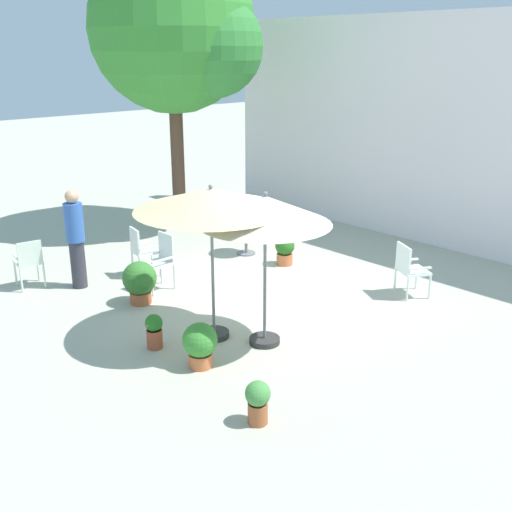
# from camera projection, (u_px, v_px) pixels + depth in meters

# --- Properties ---
(ground_plane) EXTENTS (60.00, 60.00, 0.00)m
(ground_plane) POSITION_uv_depth(u_px,v_px,m) (251.00, 300.00, 10.19)
(ground_plane) COLOR #B0AF9D
(villa_facade) EXTENTS (10.90, 0.30, 4.71)m
(villa_facade) POSITION_uv_depth(u_px,v_px,m) (426.00, 132.00, 12.71)
(villa_facade) COLOR white
(villa_facade) RESTS_ON ground
(shade_tree) EXTENTS (3.76, 3.58, 6.20)m
(shade_tree) POSITION_uv_depth(u_px,v_px,m) (176.00, 28.00, 12.98)
(shade_tree) COLOR brown
(shade_tree) RESTS_ON ground
(patio_umbrella_0) EXTENTS (2.13, 2.13, 2.27)m
(patio_umbrella_0) POSITION_uv_depth(u_px,v_px,m) (211.00, 201.00, 8.24)
(patio_umbrella_0) COLOR #2D2D2D
(patio_umbrella_0) RESTS_ON ground
(patio_umbrella_1) EXTENTS (1.81, 1.81, 2.21)m
(patio_umbrella_1) POSITION_uv_depth(u_px,v_px,m) (265.00, 212.00, 8.08)
(patio_umbrella_1) COLOR #2D2D2D
(patio_umbrella_1) RESTS_ON ground
(cafe_table_0) EXTENTS (0.69, 0.69, 0.74)m
(cafe_table_0) POSITION_uv_depth(u_px,v_px,m) (246.00, 230.00, 12.34)
(cafe_table_0) COLOR silver
(cafe_table_0) RESTS_ON ground
(patio_chair_0) EXTENTS (0.43, 0.51, 0.98)m
(patio_chair_0) POSITION_uv_depth(u_px,v_px,m) (160.00, 258.00, 10.52)
(patio_chair_0) COLOR white
(patio_chair_0) RESTS_ON ground
(patio_chair_1) EXTENTS (0.51, 0.50, 0.88)m
(patio_chair_1) POSITION_uv_depth(u_px,v_px,m) (29.00, 260.00, 10.55)
(patio_chair_1) COLOR silver
(patio_chair_1) RESTS_ON ground
(patio_chair_2) EXTENTS (0.65, 0.63, 0.91)m
(patio_chair_2) POSITION_uv_depth(u_px,v_px,m) (409.00, 267.00, 10.23)
(patio_chair_2) COLOR white
(patio_chair_2) RESTS_ON ground
(patio_chair_3) EXTENTS (0.50, 0.50, 0.92)m
(patio_chair_3) POSITION_uv_depth(u_px,v_px,m) (141.00, 248.00, 11.12)
(patio_chair_3) COLOR silver
(patio_chair_3) RESTS_ON ground
(potted_plant_0) EXTENTS (0.29, 0.29, 0.52)m
(potted_plant_0) POSITION_uv_depth(u_px,v_px,m) (258.00, 400.00, 6.75)
(potted_plant_0) COLOR #A45833
(potted_plant_0) RESTS_ON ground
(potted_plant_1) EXTENTS (0.47, 0.47, 0.62)m
(potted_plant_1) POSITION_uv_depth(u_px,v_px,m) (200.00, 343.00, 7.96)
(potted_plant_1) COLOR #CC6A3C
(potted_plant_1) RESTS_ON ground
(potted_plant_2) EXTENTS (0.37, 0.37, 0.57)m
(potted_plant_2) POSITION_uv_depth(u_px,v_px,m) (285.00, 250.00, 11.79)
(potted_plant_2) COLOR #CB693C
(potted_plant_2) RESTS_ON ground
(potted_plant_3) EXTENTS (0.25, 0.25, 0.51)m
(potted_plant_3) POSITION_uv_depth(u_px,v_px,m) (154.00, 330.00, 8.48)
(potted_plant_3) COLOR #A34E30
(potted_plant_3) RESTS_ON ground
(potted_plant_4) EXTENTS (0.56, 0.56, 0.72)m
(potted_plant_4) POSITION_uv_depth(u_px,v_px,m) (140.00, 281.00, 9.95)
(potted_plant_4) COLOR #A65734
(potted_plant_4) RESTS_ON ground
(standing_person) EXTENTS (0.45, 0.45, 1.75)m
(standing_person) POSITION_uv_depth(u_px,v_px,m) (76.00, 238.00, 10.48)
(standing_person) COLOR #33333D
(standing_person) RESTS_ON ground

